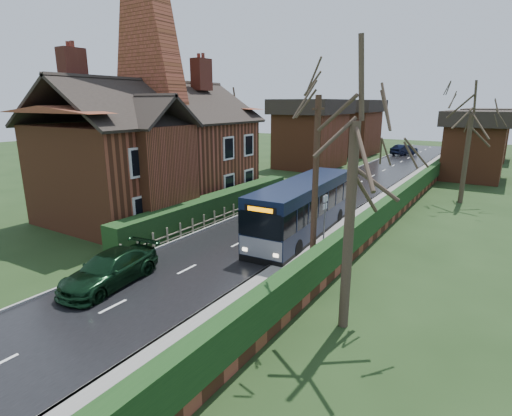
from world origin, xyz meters
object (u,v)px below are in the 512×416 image
Objects in this scene: brick_house at (155,147)px; car_silver at (278,201)px; bus_stop_sign at (325,213)px; bus at (303,209)px; car_green at (110,269)px; telegraph_pole at (315,187)px.

brick_house is 3.38× the size of car_silver.
brick_house is 13.01m from bus_stop_sign.
bus is at bearing -57.61° from car_silver.
bus_stop_sign is at bearing 50.05° from car_green.
bus is 10.74m from car_green.
telegraph_pole is at bearing -64.61° from car_silver.
brick_house is 9.07m from car_silver.
car_green is 1.65× the size of bus_stop_sign.
brick_house is at bearing -178.32° from bus_stop_sign.
car_silver is at bearing 131.77° from bus.
brick_house is 14.09m from telegraph_pole.
bus is 2.38× the size of car_silver.
telegraph_pole is (6.30, -7.98, 3.09)m from car_silver.
car_silver is at bearing 82.12° from car_green.
telegraph_pole is at bearing 34.15° from car_green.
bus_stop_sign is 3.78m from telegraph_pole.
bus_stop_sign is (5.50, -4.87, 1.10)m from car_silver.
telegraph_pole reaches higher than car_silver.
telegraph_pole reaches higher than car_green.
bus is 2.18m from bus_stop_sign.
car_green is (7.11, -9.58, -3.71)m from brick_house.
car_silver is 13.67m from car_green.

